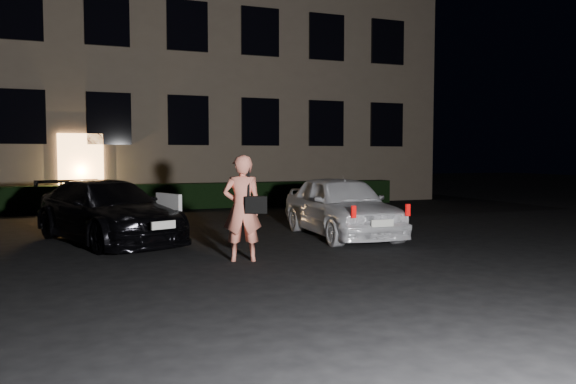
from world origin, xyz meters
name	(u,v)px	position (x,y,z in m)	size (l,w,h in m)	color
ground	(313,264)	(0.00, 0.00, 0.00)	(80.00, 80.00, 0.00)	black
building	(169,52)	(0.00, 14.99, 6.00)	(20.00, 8.11, 12.00)	#6D5D4E
hedge	(192,196)	(0.00, 10.50, 0.42)	(15.00, 0.70, 0.85)	black
sedan	(108,211)	(-3.03, 3.67, 0.64)	(3.27, 4.73, 1.27)	black
hatch	(341,206)	(1.83, 2.70, 0.68)	(1.79, 4.06, 1.36)	white
man	(243,208)	(-1.01, 0.64, 0.90)	(0.75, 0.58, 1.79)	#E87C64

